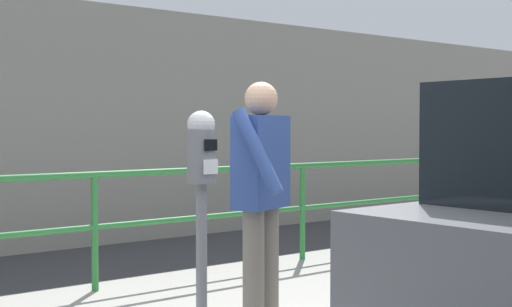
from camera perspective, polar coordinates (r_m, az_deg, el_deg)
name	(u,v)px	position (r m, az deg, el deg)	size (l,w,h in m)	color
parking_meter	(201,176)	(4.36, -4.47, -1.85)	(0.18, 0.19, 1.52)	slate
pedestrian_at_meter	(262,189)	(4.86, 0.47, -2.87)	(0.61, 0.60, 1.73)	slate
background_railing	(95,204)	(6.23, -13.01, -4.07)	(24.06, 0.06, 1.04)	#2D7A38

